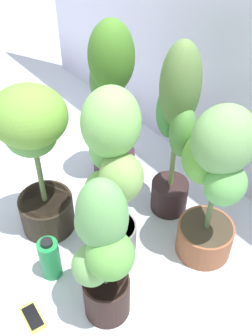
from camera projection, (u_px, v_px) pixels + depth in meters
name	position (u px, v px, depth m)	size (l,w,h in m)	color
ground_plane	(97.00, 253.00, 2.04)	(8.00, 8.00, 0.00)	silver
mylar_back_wall	(252.00, 1.00, 1.76)	(3.20, 0.01, 2.00)	silver
potted_plant_center	(112.00, 169.00, 1.71)	(0.37, 0.30, 0.90)	slate
potted_plant_front_left	(35.00, 152.00, 1.85)	(0.44, 0.43, 0.81)	black
potted_plant_back_center	(176.00, 126.00, 1.90)	(0.29, 0.24, 0.95)	black
potted_plant_back_right	(215.00, 179.00, 1.75)	(0.37, 0.33, 0.83)	brown
potted_plant_back_left	(111.00, 98.00, 2.09)	(0.32, 0.28, 0.93)	#341D25
potted_plant_front_right	(103.00, 251.00, 1.54)	(0.35, 0.28, 0.77)	#311F1A
cell_phone	(33.00, 317.00, 1.80)	(0.15, 0.09, 0.01)	#D3CF49
nutrient_bottle	(50.00, 258.00, 1.89)	(0.09, 0.09, 0.24)	#1F8743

